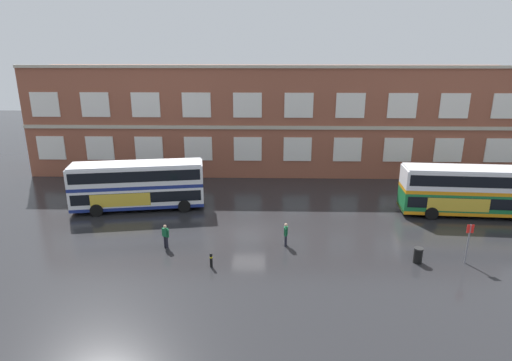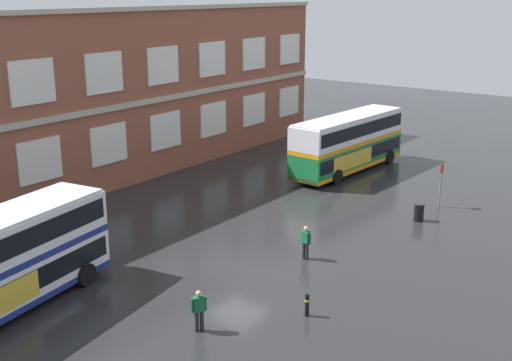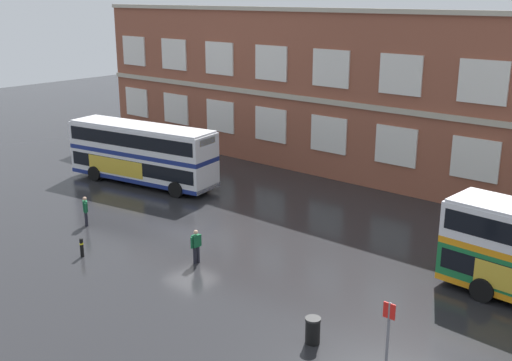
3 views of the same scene
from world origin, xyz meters
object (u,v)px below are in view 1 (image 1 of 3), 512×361
(bus_stand_flag, at_px, (468,240))
(safety_bollard_west, at_px, (211,260))
(second_passenger, at_px, (166,235))
(double_decker_near, at_px, (138,185))
(station_litter_bin, at_px, (418,255))
(waiting_passenger, at_px, (286,234))
(double_decker_middle, at_px, (471,190))

(bus_stand_flag, relative_size, safety_bollard_west, 2.84)
(bus_stand_flag, height_order, safety_bollard_west, bus_stand_flag)
(second_passenger, height_order, safety_bollard_west, second_passenger)
(bus_stand_flag, bearing_deg, second_passenger, 174.87)
(second_passenger, height_order, bus_stand_flag, bus_stand_flag)
(double_decker_near, xyz_separation_m, second_passenger, (3.95, -7.37, -1.22))
(double_decker_near, distance_m, second_passenger, 8.45)
(station_litter_bin, bearing_deg, second_passenger, 173.97)
(waiting_passenger, height_order, safety_bollard_west, waiting_passenger)
(double_decker_near, bearing_deg, bus_stand_flag, -21.00)
(double_decker_near, height_order, second_passenger, double_decker_near)
(double_decker_near, relative_size, double_decker_middle, 1.01)
(double_decker_middle, bearing_deg, waiting_passenger, -158.15)
(double_decker_middle, height_order, bus_stand_flag, double_decker_middle)
(double_decker_near, xyz_separation_m, double_decker_middle, (27.68, -0.74, 0.00))
(safety_bollard_west, bearing_deg, second_passenger, 142.43)
(bus_stand_flag, bearing_deg, double_decker_near, 159.00)
(double_decker_near, xyz_separation_m, station_litter_bin, (20.78, -9.15, -1.63))
(bus_stand_flag, relative_size, station_litter_bin, 2.62)
(safety_bollard_west, bearing_deg, double_decker_middle, 24.72)
(bus_stand_flag, distance_m, station_litter_bin, 3.26)
(station_litter_bin, height_order, safety_bollard_west, station_litter_bin)
(double_decker_middle, relative_size, bus_stand_flag, 4.13)
(double_decker_near, height_order, bus_stand_flag, double_decker_near)
(double_decker_middle, distance_m, waiting_passenger, 16.61)
(double_decker_near, bearing_deg, second_passenger, -61.82)
(double_decker_middle, height_order, safety_bollard_west, double_decker_middle)
(double_decker_middle, relative_size, waiting_passenger, 6.55)
(double_decker_near, xyz_separation_m, bus_stand_flag, (23.85, -9.16, -0.51))
(station_litter_bin, bearing_deg, bus_stand_flag, -0.11)
(station_litter_bin, distance_m, safety_bollard_west, 13.37)
(double_decker_middle, bearing_deg, station_litter_bin, -129.37)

